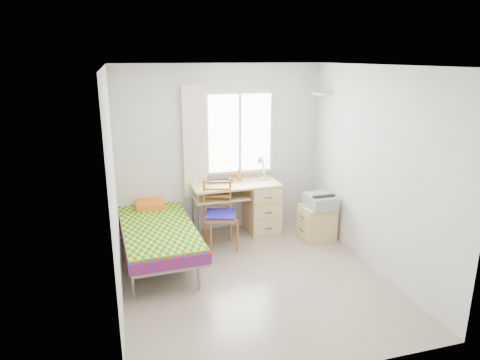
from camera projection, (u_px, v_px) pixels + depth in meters
name	position (u px, v px, depth m)	size (l,w,h in m)	color
floor	(254.00, 279.00, 5.38)	(3.50, 3.50, 0.00)	#BCAD93
ceiling	(257.00, 65.00, 4.65)	(3.50, 3.50, 0.00)	white
wall_back	(221.00, 150.00, 6.63)	(3.20, 3.20, 0.00)	silver
wall_left	(114.00, 191.00, 4.60)	(3.50, 3.50, 0.00)	silver
wall_right	(375.00, 170.00, 5.44)	(3.50, 3.50, 0.00)	silver
window	(240.00, 133.00, 6.62)	(1.10, 0.04, 1.30)	white
curtain	(195.00, 142.00, 6.42)	(0.35, 0.05, 1.70)	#F5E7CA
floating_shelf	(321.00, 94.00, 6.46)	(0.20, 0.32, 0.03)	white
bed	(157.00, 229.00, 5.83)	(1.05, 2.08, 0.88)	gray
desk	(257.00, 205.00, 6.71)	(1.34, 0.63, 0.83)	#DCC273
chair	(220.00, 211.00, 6.15)	(0.53, 0.53, 1.00)	#A2501F
cabinet	(317.00, 222.00, 6.51)	(0.50, 0.45, 0.52)	tan
printer	(320.00, 201.00, 6.38)	(0.41, 0.47, 0.20)	#909497
laptop	(221.00, 182.00, 6.54)	(0.38, 0.24, 0.03)	black
pen_cup	(239.00, 176.00, 6.68)	(0.09, 0.09, 0.12)	orange
task_lamp	(263.00, 166.00, 6.51)	(0.23, 0.32, 0.41)	white
book	(221.00, 199.00, 6.55)	(0.20, 0.27, 0.02)	gray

